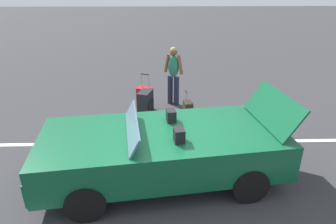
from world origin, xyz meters
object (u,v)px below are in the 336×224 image
(suitcase_large_black, at_px, (146,105))
(duffel_bag, at_px, (158,128))
(convertible_car, at_px, (152,150))
(suitcase_small_carryon, at_px, (188,111))
(traveler_person, at_px, (173,73))
(suitcase_medium_bright, at_px, (145,99))

(suitcase_large_black, bearing_deg, duffel_bag, -53.15)
(duffel_bag, bearing_deg, convertible_car, 87.03)
(suitcase_small_carryon, bearing_deg, traveler_person, 100.08)
(traveler_person, bearing_deg, convertible_car, 21.61)
(suitcase_large_black, height_order, suitcase_small_carryon, suitcase_small_carryon)
(suitcase_small_carryon, distance_m, traveler_person, 1.33)
(suitcase_medium_bright, height_order, duffel_bag, suitcase_medium_bright)
(suitcase_large_black, height_order, duffel_bag, suitcase_large_black)
(convertible_car, xyz_separation_m, suitcase_small_carryon, (-0.86, -2.42, -0.34))
(convertible_car, relative_size, duffel_bag, 6.47)
(duffel_bag, distance_m, traveler_person, 2.04)
(suitcase_small_carryon, relative_size, duffel_bag, 1.16)
(convertible_car, relative_size, suitcase_small_carryon, 5.60)
(suitcase_large_black, xyz_separation_m, duffel_bag, (-0.30, 0.87, -0.21))
(suitcase_large_black, xyz_separation_m, suitcase_medium_bright, (0.05, -0.61, -0.06))
(convertible_car, height_order, suitcase_large_black, convertible_car)
(traveler_person, bearing_deg, suitcase_large_black, -7.53)
(suitcase_large_black, distance_m, suitcase_small_carryon, 1.09)
(convertible_car, xyz_separation_m, suitcase_large_black, (0.22, -2.55, -0.22))
(suitcase_medium_bright, xyz_separation_m, traveler_person, (-0.80, -0.36, 0.62))
(suitcase_medium_bright, bearing_deg, suitcase_large_black, 26.07)
(suitcase_large_black, bearing_deg, suitcase_small_carryon, 10.98)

